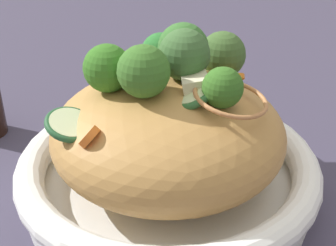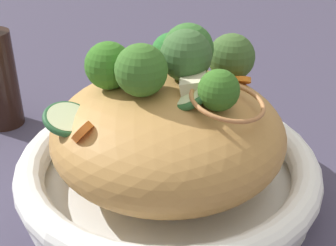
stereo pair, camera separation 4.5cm
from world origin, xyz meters
name	(u,v)px [view 1 (the left image)]	position (x,y,z in m)	size (l,w,h in m)	color
ground_plane	(168,191)	(0.00, 0.00, 0.00)	(3.00, 3.00, 0.00)	#3C374C
serving_bowl	(168,171)	(0.00, 0.00, 0.03)	(0.30, 0.30, 0.05)	white
noodle_heap	(168,132)	(0.00, 0.00, 0.07)	(0.23, 0.23, 0.11)	#B58344
broccoli_florets	(176,60)	(0.02, -0.03, 0.13)	(0.18, 0.19, 0.08)	#A0BC7B
carrot_coins	(186,92)	(-0.01, -0.01, 0.11)	(0.08, 0.20, 0.04)	orange
zucchini_slices	(128,111)	(0.00, 0.05, 0.11)	(0.12, 0.14, 0.04)	beige
chicken_chunks	(150,75)	(0.03, 0.00, 0.12)	(0.12, 0.05, 0.03)	beige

